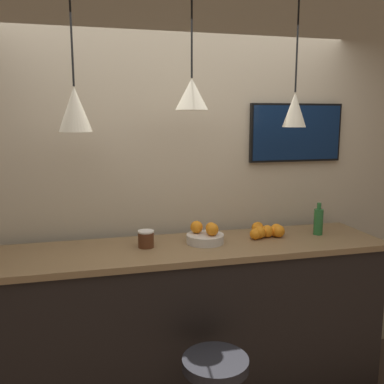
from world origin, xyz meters
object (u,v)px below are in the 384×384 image
fruit_bowl (205,235)px  juice_bottle (318,221)px  spread_jar (146,239)px  mounted_tv (296,133)px

fruit_bowl → juice_bottle: size_ratio=1.09×
spread_jar → mounted_tv: size_ratio=0.15×
fruit_bowl → spread_jar: 0.39m
fruit_bowl → spread_jar: bearing=-179.7°
juice_bottle → mounted_tv: (-0.03, 0.33, 0.60)m
juice_bottle → spread_jar: (-1.22, 0.00, -0.04)m
fruit_bowl → mounted_tv: size_ratio=0.34×
juice_bottle → mounted_tv: bearing=94.7°
juice_bottle → spread_jar: size_ratio=2.10×
fruit_bowl → mounted_tv: mounted_tv is taller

